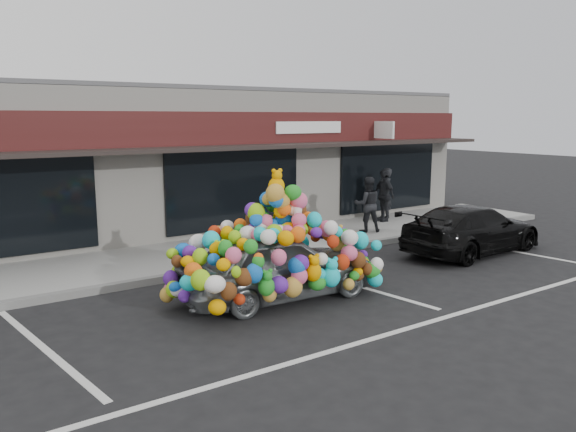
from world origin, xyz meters
TOP-DOWN VIEW (x-y plane):
  - ground at (0.00, 0.00)m, footprint 90.00×90.00m
  - shop_building at (0.00, 8.44)m, footprint 24.00×7.20m
  - sidewalk at (0.00, 4.00)m, footprint 26.00×3.00m
  - kerb at (0.00, 2.50)m, footprint 26.00×0.18m
  - parking_stripe_left at (-3.20, 0.20)m, footprint 0.73×4.37m
  - parking_stripe_mid at (2.80, 0.20)m, footprint 0.73×4.37m
  - parking_stripe_right at (8.20, 0.20)m, footprint 0.73×4.37m
  - lane_line at (2.00, -2.30)m, footprint 14.00×0.12m
  - toy_car at (1.03, 0.25)m, footprint 2.83×4.24m
  - black_sedan at (7.18, 0.53)m, footprint 1.98×4.38m
  - pedestrian_a at (8.22, 4.78)m, footprint 0.71×0.59m
  - pedestrian_b at (6.32, 3.55)m, footprint 0.97×0.90m
  - pedestrian_c at (7.90, 4.52)m, footprint 1.03×0.53m

SIDE VIEW (x-z plane):
  - ground at x=0.00m, z-range 0.00..0.00m
  - parking_stripe_left at x=-3.20m, z-range 0.00..0.01m
  - parking_stripe_mid at x=2.80m, z-range 0.00..0.01m
  - parking_stripe_right at x=8.20m, z-range 0.00..0.01m
  - lane_line at x=2.00m, z-range 0.00..0.01m
  - sidewalk at x=0.00m, z-range 0.00..0.15m
  - kerb at x=0.00m, z-range -0.01..0.15m
  - black_sedan at x=7.18m, z-range 0.00..1.24m
  - toy_car at x=1.03m, z-range -0.39..2.03m
  - pedestrian_b at x=6.32m, z-range 0.15..1.76m
  - pedestrian_a at x=8.22m, z-range 0.15..1.83m
  - pedestrian_c at x=7.90m, z-range 0.15..1.83m
  - shop_building at x=0.00m, z-range 0.01..4.32m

